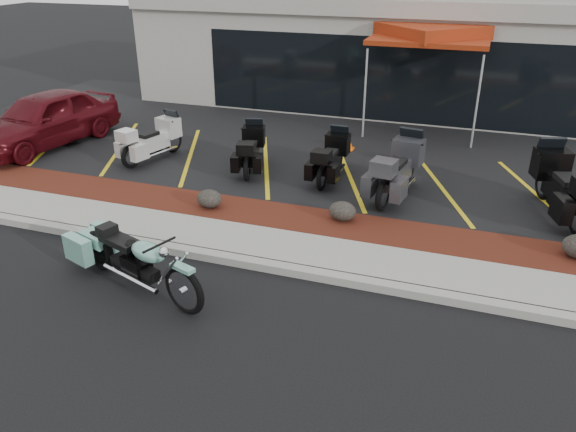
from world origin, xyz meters
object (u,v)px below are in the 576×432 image
at_px(traffic_cone, 347,141).
at_px(popup_canopy, 431,34).
at_px(hero_cruiser, 184,283).
at_px(parked_car, 45,119).
at_px(touring_white, 172,131).

bearing_deg(traffic_cone, popup_canopy, 58.63).
bearing_deg(traffic_cone, hero_cruiser, -94.16).
bearing_deg(parked_car, hero_cruiser, -28.33).
height_order(touring_white, traffic_cone, touring_white).
relative_size(hero_cruiser, parked_car, 0.70).
distance_m(parked_car, popup_canopy, 11.33).
bearing_deg(popup_canopy, touring_white, -150.55).
distance_m(parked_car, traffic_cone, 8.49).
height_order(hero_cruiser, parked_car, parked_car).
bearing_deg(popup_canopy, traffic_cone, -128.73).
bearing_deg(popup_canopy, hero_cruiser, -109.19).
xyz_separation_m(hero_cruiser, parked_car, (-7.53, 5.86, 0.36)).
relative_size(hero_cruiser, traffic_cone, 6.42).
bearing_deg(parked_car, traffic_cone, 25.93).
bearing_deg(parked_car, touring_white, 18.74).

